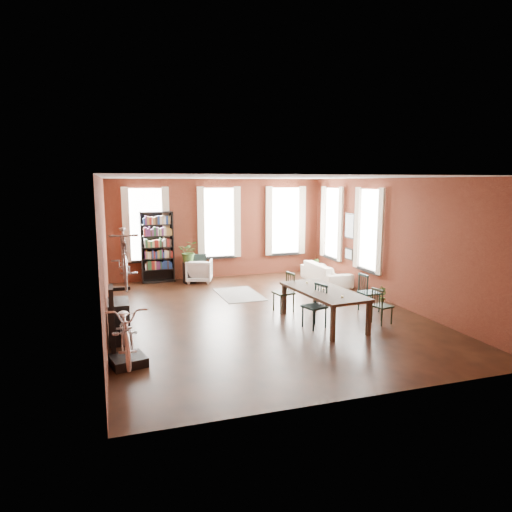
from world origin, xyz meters
name	(u,v)px	position (x,y,z in m)	size (l,w,h in m)	color
room	(264,222)	(0.25, 0.62, 2.14)	(9.00, 9.04, 3.22)	black
dining_table	(323,307)	(1.03, -1.15, 0.38)	(1.02, 2.25, 0.77)	#46382A
dining_chair_a	(314,306)	(0.73, -1.33, 0.47)	(0.43, 0.43, 0.93)	#1B393D
dining_chair_b	(284,293)	(0.55, 0.02, 0.47)	(0.43, 0.43, 0.94)	#1F2E1B
dining_chair_c	(382,306)	(2.27, -1.53, 0.40)	(0.37, 0.37, 0.80)	black
dining_chair_d	(369,293)	(2.52, -0.58, 0.46)	(0.43, 0.43, 0.92)	#1B3C3A
bookshelf	(157,247)	(-2.00, 4.30, 1.10)	(1.00, 0.32, 2.20)	black
white_armchair	(199,270)	(-0.78, 3.87, 0.39)	(0.76, 0.72, 0.79)	silver
cream_sofa	(326,270)	(2.95, 2.60, 0.41)	(2.08, 0.61, 0.81)	beige
striped_rug	(239,294)	(-0.04, 1.94, 0.01)	(1.08, 1.74, 0.01)	black
bike_trainer	(128,361)	(-3.18, -2.23, 0.08)	(0.56, 0.56, 0.16)	black
bike_wall_rack	(112,323)	(-3.40, -1.80, 0.65)	(0.16, 0.60, 1.30)	black
console_table	(119,321)	(-3.28, -0.90, 0.40)	(0.40, 0.80, 0.80)	black
plant_stand	(189,273)	(-1.11, 3.84, 0.32)	(0.32, 0.32, 0.64)	black
plant_by_sofa	(314,272)	(3.07, 3.71, 0.13)	(0.32, 0.58, 0.26)	#355E25
plant_small	(382,299)	(3.31, 0.03, 0.08)	(0.22, 0.43, 0.15)	#315823
bicycle_floor	(125,304)	(-3.18, -2.26, 1.08)	(0.64, 0.97, 1.84)	silver
bicycle_hung	(123,239)	(-3.15, -1.80, 2.13)	(0.47, 1.00, 1.66)	#A5A8AD
plant_on_stand	(189,254)	(-1.09, 3.86, 0.90)	(0.61, 0.68, 0.53)	#385F26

